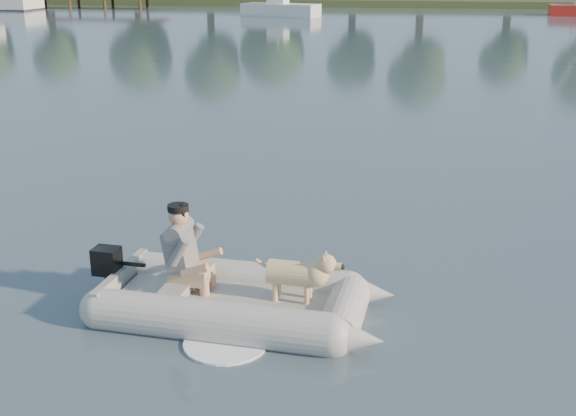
% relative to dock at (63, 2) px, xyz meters
% --- Properties ---
extents(water, '(160.00, 160.00, 0.00)m').
position_rel_dock_xyz_m(water, '(26.00, -52.00, -0.52)').
color(water, '#4E606A').
rests_on(water, ground).
extents(shore_bank, '(160.00, 12.00, 0.70)m').
position_rel_dock_xyz_m(shore_bank, '(26.00, 10.00, -0.27)').
color(shore_bank, '#47512D').
rests_on(shore_bank, water).
extents(dock, '(18.00, 2.00, 1.04)m').
position_rel_dock_xyz_m(dock, '(0.00, 0.00, 0.00)').
color(dock, '#4C331E').
rests_on(dock, water).
extents(dinghy, '(4.68, 3.30, 1.35)m').
position_rel_dock_xyz_m(dinghy, '(25.84, -51.81, 0.05)').
color(dinghy, '#A9AAA4').
rests_on(dinghy, water).
extents(man, '(0.76, 0.66, 1.05)m').
position_rel_dock_xyz_m(man, '(25.17, -51.70, 0.23)').
color(man, slate).
rests_on(man, dinghy).
extents(dog, '(0.93, 0.40, 0.60)m').
position_rel_dock_xyz_m(dog, '(26.47, -51.81, -0.02)').
color(dog, tan).
rests_on(dog, dinghy).
extents(outboard_motor, '(0.43, 0.32, 0.76)m').
position_rel_dock_xyz_m(outboard_motor, '(24.23, -51.66, -0.22)').
color(outboard_motor, black).
rests_on(outboard_motor, dinghy).
extents(motorboat, '(6.06, 3.64, 2.40)m').
position_rel_dock_xyz_m(motorboat, '(19.37, -6.28, 0.57)').
color(motorboat, white).
rests_on(motorboat, water).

